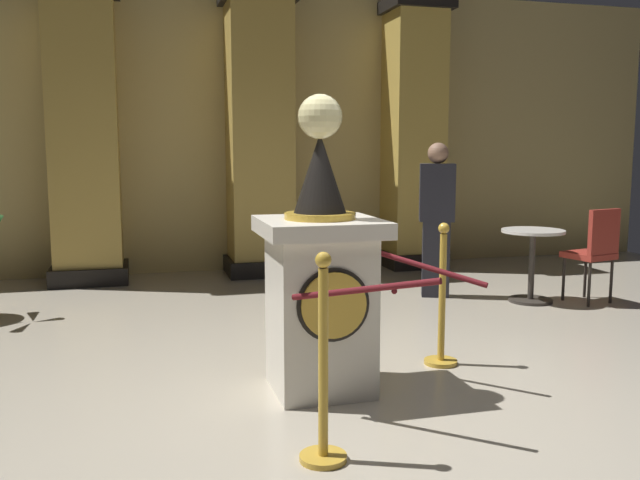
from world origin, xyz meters
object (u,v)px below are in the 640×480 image
object	(u,v)px
pedestal_clock	(320,280)
cafe_chair_red	(595,247)
stanchion_far	(442,315)
cafe_table	(532,256)
stanchion_near	(323,389)
bystander_guest	(437,216)

from	to	relation	value
pedestal_clock	cafe_chair_red	xyz separation A→B (m)	(3.30, 1.67, -0.15)
stanchion_far	cafe_table	size ratio (longest dim) A/B	1.39
stanchion_near	cafe_table	xyz separation A→B (m)	(2.98, 2.88, 0.10)
stanchion_far	stanchion_near	bearing A→B (deg)	-134.29
pedestal_clock	stanchion_far	bearing A→B (deg)	15.77
bystander_guest	cafe_table	world-z (taller)	bystander_guest
stanchion_far	cafe_chair_red	world-z (taller)	stanchion_far
bystander_guest	cafe_table	xyz separation A→B (m)	(0.83, -0.50, -0.38)
stanchion_near	cafe_table	bearing A→B (deg)	43.97
stanchion_far	cafe_table	world-z (taller)	stanchion_far
cafe_chair_red	cafe_table	bearing A→B (deg)	158.49
stanchion_near	stanchion_far	size ratio (longest dim) A/B	1.03
pedestal_clock	bystander_guest	xyz separation A→B (m)	(1.90, 2.39, 0.13)
pedestal_clock	cafe_chair_red	size ratio (longest dim) A/B	1.96
stanchion_far	cafe_table	xyz separation A→B (m)	(1.75, 1.62, 0.12)
pedestal_clock	stanchion_near	size ratio (longest dim) A/B	1.78
cafe_table	cafe_chair_red	world-z (taller)	cafe_chair_red
cafe_chair_red	bystander_guest	bearing A→B (deg)	152.62
pedestal_clock	bystander_guest	size ratio (longest dim) A/B	1.17
pedestal_clock	cafe_table	world-z (taller)	pedestal_clock
stanchion_near	stanchion_far	world-z (taller)	stanchion_near
cafe_table	stanchion_near	bearing A→B (deg)	-136.03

